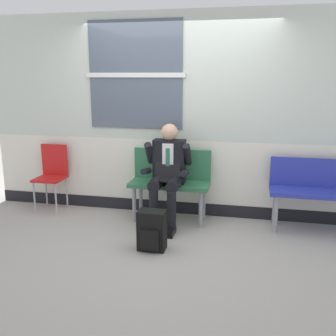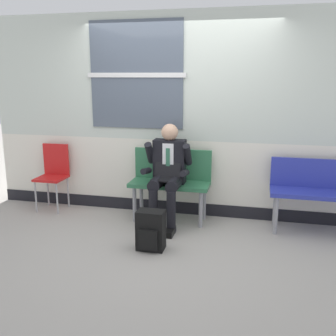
% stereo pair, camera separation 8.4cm
% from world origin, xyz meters
% --- Properties ---
extents(ground_plane, '(18.00, 18.00, 0.00)m').
position_xyz_m(ground_plane, '(0.00, 0.00, 0.00)').
color(ground_plane, '#9E9991').
extents(station_wall, '(5.29, 0.17, 2.64)m').
position_xyz_m(station_wall, '(-0.01, 0.79, 1.32)').
color(station_wall, beige).
rests_on(station_wall, ground).
extents(bench_with_person, '(1.02, 0.42, 0.92)m').
position_xyz_m(bench_with_person, '(-0.05, 0.51, 0.55)').
color(bench_with_person, '#2D6B47').
rests_on(bench_with_person, ground).
extents(bench_empty, '(1.33, 0.42, 0.87)m').
position_xyz_m(bench_empty, '(1.86, 0.50, 0.54)').
color(bench_empty, '#28339E').
rests_on(bench_empty, ground).
extents(person_seated, '(0.57, 0.70, 1.26)m').
position_xyz_m(person_seated, '(-0.05, 0.31, 0.68)').
color(person_seated, black).
rests_on(person_seated, ground).
extents(backpack, '(0.30, 0.23, 0.44)m').
position_xyz_m(backpack, '(-0.05, -0.46, 0.21)').
color(backpack, black).
rests_on(backpack, ground).
extents(folding_chair, '(0.38, 0.38, 0.91)m').
position_xyz_m(folding_chair, '(-1.75, 0.56, 0.55)').
color(folding_chair, red).
rests_on(folding_chair, ground).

